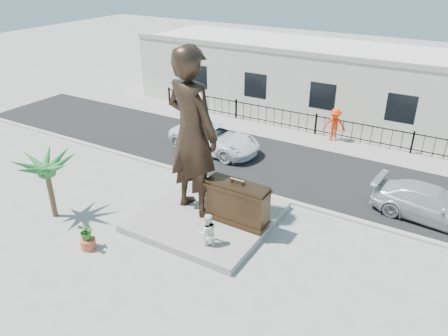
% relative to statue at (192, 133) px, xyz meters
% --- Properties ---
extents(ground, '(100.00, 100.00, 0.00)m').
position_rel_statue_xyz_m(ground, '(1.18, -1.59, -3.68)').
color(ground, '#9E9991').
rests_on(ground, ground).
extents(street, '(40.00, 7.00, 0.01)m').
position_rel_statue_xyz_m(street, '(1.18, 6.41, -3.68)').
color(street, black).
rests_on(street, ground).
extents(curb, '(40.00, 0.25, 0.12)m').
position_rel_statue_xyz_m(curb, '(1.18, 2.91, -3.62)').
color(curb, '#A5A399').
rests_on(curb, ground).
extents(far_sidewalk, '(40.00, 2.50, 0.02)m').
position_rel_statue_xyz_m(far_sidewalk, '(1.18, 10.41, -3.67)').
color(far_sidewalk, '#9E9991').
rests_on(far_sidewalk, ground).
extents(plinth, '(5.20, 5.20, 0.30)m').
position_rel_statue_xyz_m(plinth, '(0.68, -0.09, -3.53)').
color(plinth, gray).
rests_on(plinth, ground).
extents(fence, '(22.00, 0.10, 1.20)m').
position_rel_statue_xyz_m(fence, '(1.18, 11.21, -3.08)').
color(fence, black).
rests_on(fence, ground).
extents(building, '(28.00, 7.00, 4.40)m').
position_rel_statue_xyz_m(building, '(1.18, 15.41, -1.48)').
color(building, silver).
rests_on(building, ground).
extents(statue, '(2.76, 2.13, 6.76)m').
position_rel_statue_xyz_m(statue, '(0.00, 0.00, 0.00)').
color(statue, black).
rests_on(statue, plinth).
extents(suitcase, '(2.49, 0.83, 1.75)m').
position_rel_statue_xyz_m(suitcase, '(2.04, -0.02, -2.51)').
color(suitcase, '#362516').
rests_on(suitcase, plinth).
extents(tourist, '(0.95, 0.93, 1.55)m').
position_rel_statue_xyz_m(tourist, '(1.80, -1.80, -2.91)').
color(tourist, white).
rests_on(tourist, ground).
extents(car_white, '(5.40, 2.87, 1.44)m').
position_rel_statue_xyz_m(car_white, '(-2.76, 6.04, -2.95)').
color(car_white, white).
rests_on(car_white, street).
extents(car_silver, '(4.84, 2.29, 1.36)m').
position_rel_statue_xyz_m(car_silver, '(8.51, 4.66, -2.99)').
color(car_silver, '#B2B5B7').
rests_on(car_silver, street).
extents(worker, '(1.41, 1.04, 1.94)m').
position_rel_statue_xyz_m(worker, '(2.44, 10.78, -2.69)').
color(worker, '#FF360D').
rests_on(worker, far_sidewalk).
extents(palm_tree, '(1.80, 1.80, 3.20)m').
position_rel_statue_xyz_m(palm_tree, '(-4.96, -3.10, -3.68)').
color(palm_tree, '#225D26').
rests_on(palm_tree, ground).
extents(planter, '(0.56, 0.56, 0.40)m').
position_rel_statue_xyz_m(planter, '(-2.08, -3.99, -3.48)').
color(planter, '#C14F33').
rests_on(planter, ground).
extents(shrub, '(0.72, 0.65, 0.70)m').
position_rel_statue_xyz_m(shrub, '(-2.08, -3.99, -2.93)').
color(shrub, '#2F6420').
rests_on(shrub, planter).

